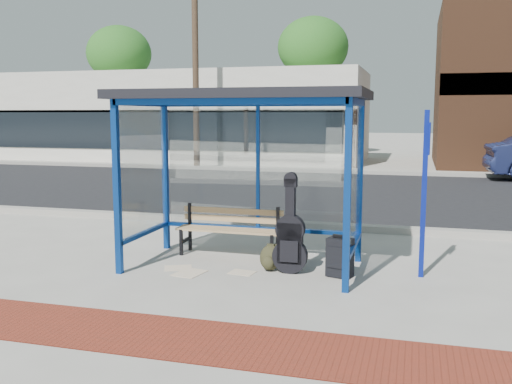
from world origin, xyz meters
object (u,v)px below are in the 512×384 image
(bench, at_px, (230,227))
(guitar_bag, at_px, (290,239))
(backpack, at_px, (270,258))
(suitcase, at_px, (340,258))

(bench, relative_size, guitar_bag, 1.25)
(bench, xyz_separation_m, guitar_bag, (1.07, -0.72, 0.04))
(backpack, bearing_deg, guitar_bag, -3.94)
(bench, bearing_deg, suitcase, -22.22)
(bench, distance_m, suitcase, 1.89)
(guitar_bag, bearing_deg, bench, 145.79)
(suitcase, relative_size, backpack, 1.56)
(bench, relative_size, backpack, 4.43)
(guitar_bag, distance_m, backpack, 0.41)
(bench, bearing_deg, guitar_bag, -33.03)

